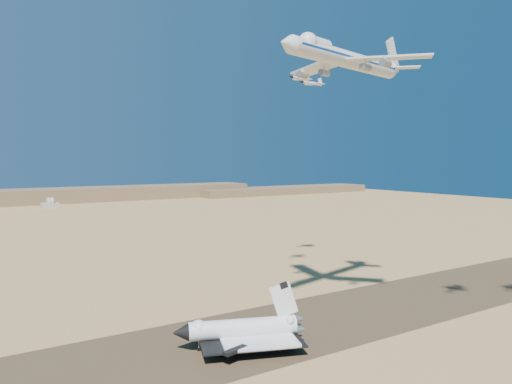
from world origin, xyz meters
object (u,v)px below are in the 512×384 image
shuttle (242,330)px  crew_a (282,345)px  carrier_747 (344,59)px  crew_c (281,342)px  crew_b (280,350)px  chase_jet_e (300,78)px  chase_jet_f (312,83)px

shuttle → crew_a: size_ratio=23.59×
shuttle → carrier_747: bearing=20.2°
shuttle → carrier_747: (40.01, -0.23, 85.12)m
carrier_747 → crew_a: 94.58m
shuttle → crew_c: 12.92m
shuttle → crew_b: bearing=-33.6°
chase_jet_e → carrier_747: bearing=-124.8°
shuttle → crew_c: size_ratio=23.48×
crew_b → crew_c: size_ratio=1.02×
chase_jet_e → crew_a: bearing=-146.5°
chase_jet_e → chase_jet_f: bearing=27.8°
crew_a → crew_b: size_ratio=0.97×
crew_b → crew_c: 6.11m
crew_c → chase_jet_f: size_ratio=0.10×
shuttle → chase_jet_f: (81.67, 67.01, 88.69)m
crew_c → chase_jet_f: bearing=-71.4°
shuttle → crew_b: 12.87m
crew_b → crew_c: crew_b is taller
shuttle → chase_jet_e: 112.54m
chase_jet_f → shuttle: bearing=-147.7°
shuttle → crew_b: (7.10, -9.82, -4.34)m
shuttle → carrier_747: carrier_747 is taller
chase_jet_e → chase_jet_f: chase_jet_f is taller
carrier_747 → crew_c: bearing=175.1°
crew_a → chase_jet_e: chase_jet_e is taller
chase_jet_f → crew_b: bearing=-141.2°
crew_b → chase_jet_f: 141.84m
crew_a → chase_jet_e: size_ratio=0.12×
crew_c → chase_jet_f: (70.64, 72.14, 93.05)m
crew_a → crew_c: 1.82m
crew_b → chase_jet_e: bearing=-74.1°
carrier_747 → chase_jet_f: carrier_747 is taller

